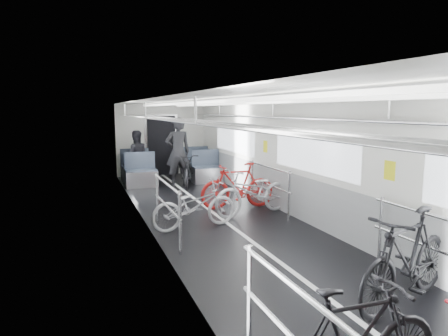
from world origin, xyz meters
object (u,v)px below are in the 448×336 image
object	(u,v)px
bike_aisle	(188,169)
person_standing	(178,152)
bike_left_far	(194,205)
bike_right_near	(407,259)
bike_right_mid	(254,192)
person_seated	(136,156)
bike_right_far	(238,186)

from	to	relation	value
bike_aisle	person_standing	world-z (taller)	person_standing
bike_left_far	bike_right_near	size ratio (longest dim) A/B	0.91
bike_right_near	bike_right_mid	xyz separation A→B (m)	(0.04, 4.22, -0.06)
bike_aisle	person_seated	size ratio (longest dim) A/B	1.15
bike_aisle	bike_left_far	bearing A→B (deg)	-85.48
bike_aisle	bike_right_mid	bearing A→B (deg)	-65.55
bike_right_near	bike_right_far	world-z (taller)	bike_right_near
bike_left_far	bike_right_mid	xyz separation A→B (m)	(1.44, 0.51, 0.06)
bike_left_far	bike_right_far	world-z (taller)	bike_right_far
bike_right_near	bike_right_mid	distance (m)	4.22
bike_right_mid	person_standing	xyz separation A→B (m)	(-0.71, 3.73, 0.50)
bike_aisle	person_seated	bearing A→B (deg)	154.97
bike_right_far	person_standing	distance (m)	3.20
bike_right_mid	bike_aisle	bearing A→B (deg)	173.34
bike_aisle	person_seated	distance (m)	1.86
bike_left_far	bike_aisle	distance (m)	4.37
bike_left_far	person_seated	bearing A→B (deg)	-4.88
bike_left_far	person_standing	size ratio (longest dim) A/B	0.84
bike_right_mid	person_seated	world-z (taller)	person_seated
bike_aisle	person_standing	bearing A→B (deg)	-161.73
bike_aisle	person_standing	distance (m)	0.60
bike_left_far	person_seated	xyz separation A→B (m)	(-0.30, 5.50, 0.35)
person_standing	person_seated	bearing A→B (deg)	-50.47
bike_left_far	bike_right_near	bearing A→B (deg)	-167.17
bike_left_far	bike_aisle	bearing A→B (deg)	-21.71
bike_left_far	bike_right_near	distance (m)	3.96
bike_right_mid	bike_left_far	bearing A→B (deg)	-83.25
bike_right_near	bike_aisle	bearing A→B (deg)	165.02
bike_left_far	bike_aisle	world-z (taller)	bike_aisle
bike_left_far	person_seated	world-z (taller)	person_seated
bike_right_near	bike_right_mid	size ratio (longest dim) A/B	0.98
bike_right_far	bike_aisle	xyz separation A→B (m)	(-0.31, 3.10, -0.04)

